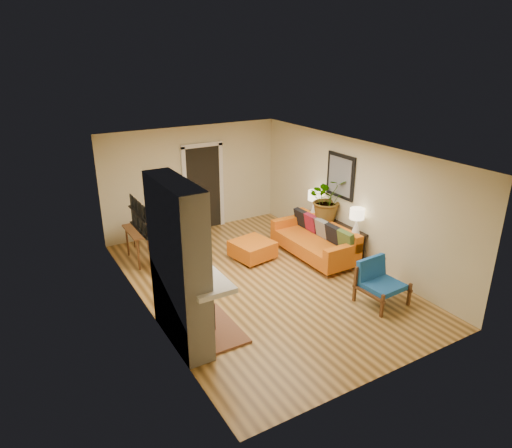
{
  "coord_description": "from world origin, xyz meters",
  "views": [
    {
      "loc": [
        -4.14,
        -6.83,
        4.32
      ],
      "look_at": [
        0.0,
        0.2,
        1.15
      ],
      "focal_mm": 32.0,
      "sensor_mm": 36.0,
      "label": 1
    }
  ],
  "objects_px": {
    "console_table": "(333,229)",
    "lamp_far": "(314,199)",
    "ottoman": "(252,249)",
    "houseplant": "(328,199)",
    "blue_chair": "(378,280)",
    "sofa": "(317,240)",
    "lamp_near": "(357,218)",
    "dining_table": "(147,234)"
  },
  "relations": [
    {
      "from": "sofa",
      "to": "lamp_near",
      "type": "distance_m",
      "value": 1.11
    },
    {
      "from": "lamp_far",
      "to": "sofa",
      "type": "bearing_deg",
      "value": -121.16
    },
    {
      "from": "dining_table",
      "to": "console_table",
      "type": "xyz_separation_m",
      "value": [
        3.65,
        -1.75,
        -0.0
      ]
    },
    {
      "from": "blue_chair",
      "to": "console_table",
      "type": "height_order",
      "value": "blue_chair"
    },
    {
      "from": "console_table",
      "to": "lamp_far",
      "type": "xyz_separation_m",
      "value": [
        0.0,
        0.7,
        0.49
      ]
    },
    {
      "from": "sofa",
      "to": "dining_table",
      "type": "xyz_separation_m",
      "value": [
        -3.26,
        1.69,
        0.22
      ]
    },
    {
      "from": "blue_chair",
      "to": "sofa",
      "type": "bearing_deg",
      "value": 83.66
    },
    {
      "from": "sofa",
      "to": "lamp_near",
      "type": "relative_size",
      "value": 3.9
    },
    {
      "from": "lamp_near",
      "to": "houseplant",
      "type": "distance_m",
      "value": 0.95
    },
    {
      "from": "blue_chair",
      "to": "console_table",
      "type": "relative_size",
      "value": 0.43
    },
    {
      "from": "ottoman",
      "to": "houseplant",
      "type": "bearing_deg",
      "value": -13.59
    },
    {
      "from": "ottoman",
      "to": "blue_chair",
      "type": "height_order",
      "value": "blue_chair"
    },
    {
      "from": "houseplant",
      "to": "lamp_far",
      "type": "bearing_deg",
      "value": 88.83
    },
    {
      "from": "lamp_far",
      "to": "console_table",
      "type": "bearing_deg",
      "value": -90.0
    },
    {
      "from": "blue_chair",
      "to": "lamp_far",
      "type": "relative_size",
      "value": 1.47
    },
    {
      "from": "lamp_near",
      "to": "lamp_far",
      "type": "xyz_separation_m",
      "value": [
        0.0,
        1.42,
        0.0
      ]
    },
    {
      "from": "console_table",
      "to": "sofa",
      "type": "bearing_deg",
      "value": 171.75
    },
    {
      "from": "console_table",
      "to": "lamp_far",
      "type": "bearing_deg",
      "value": 90.0
    },
    {
      "from": "blue_chair",
      "to": "dining_table",
      "type": "bearing_deg",
      "value": 128.49
    },
    {
      "from": "sofa",
      "to": "ottoman",
      "type": "distance_m",
      "value": 1.43
    },
    {
      "from": "lamp_near",
      "to": "console_table",
      "type": "bearing_deg",
      "value": 90.0
    },
    {
      "from": "lamp_far",
      "to": "houseplant",
      "type": "xyz_separation_m",
      "value": [
        -0.01,
        -0.49,
        0.15
      ]
    },
    {
      "from": "console_table",
      "to": "houseplant",
      "type": "distance_m",
      "value": 0.67
    },
    {
      "from": "dining_table",
      "to": "houseplant",
      "type": "distance_m",
      "value": 4.0
    },
    {
      "from": "sofa",
      "to": "lamp_far",
      "type": "bearing_deg",
      "value": 58.84
    },
    {
      "from": "sofa",
      "to": "houseplant",
      "type": "distance_m",
      "value": 0.95
    },
    {
      "from": "lamp_near",
      "to": "lamp_far",
      "type": "height_order",
      "value": "same"
    },
    {
      "from": "lamp_far",
      "to": "lamp_near",
      "type": "bearing_deg",
      "value": -90.0
    },
    {
      "from": "ottoman",
      "to": "lamp_near",
      "type": "xyz_separation_m",
      "value": [
        1.69,
        -1.34,
        0.83
      ]
    },
    {
      "from": "ottoman",
      "to": "houseplant",
      "type": "height_order",
      "value": "houseplant"
    },
    {
      "from": "blue_chair",
      "to": "lamp_near",
      "type": "bearing_deg",
      "value": 64.88
    },
    {
      "from": "sofa",
      "to": "blue_chair",
      "type": "xyz_separation_m",
      "value": [
        -0.23,
        -2.11,
        0.06
      ]
    },
    {
      "from": "dining_table",
      "to": "houseplant",
      "type": "bearing_deg",
      "value": -22.83
    },
    {
      "from": "console_table",
      "to": "lamp_far",
      "type": "relative_size",
      "value": 3.43
    },
    {
      "from": "lamp_far",
      "to": "dining_table",
      "type": "bearing_deg",
      "value": 164.03
    },
    {
      "from": "sofa",
      "to": "lamp_near",
      "type": "height_order",
      "value": "lamp_near"
    },
    {
      "from": "blue_chair",
      "to": "lamp_near",
      "type": "relative_size",
      "value": 1.47
    },
    {
      "from": "dining_table",
      "to": "lamp_near",
      "type": "bearing_deg",
      "value": -34.06
    },
    {
      "from": "sofa",
      "to": "dining_table",
      "type": "bearing_deg",
      "value": 152.57
    },
    {
      "from": "ottoman",
      "to": "lamp_far",
      "type": "height_order",
      "value": "lamp_far"
    },
    {
      "from": "ottoman",
      "to": "houseplant",
      "type": "relative_size",
      "value": 0.94
    },
    {
      "from": "sofa",
      "to": "houseplant",
      "type": "bearing_deg",
      "value": 22.66
    }
  ]
}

